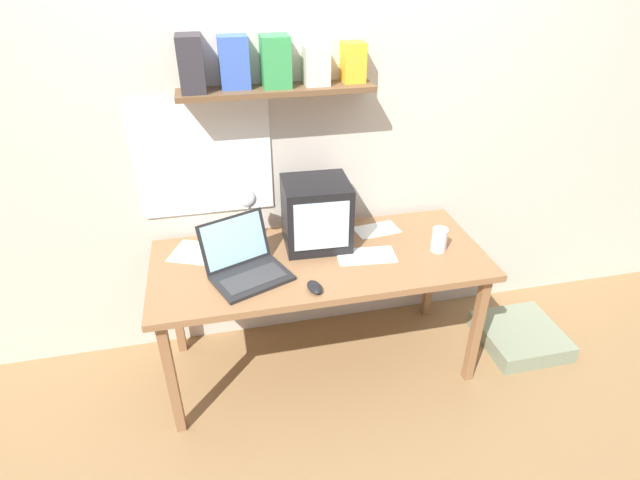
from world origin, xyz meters
name	(u,v)px	position (x,y,z in m)	size (l,w,h in m)	color
ground_plane	(320,362)	(0.00, 0.00, 0.00)	(12.00, 12.00, 0.00)	olive
back_wall	(301,116)	(-0.01, 0.41, 1.31)	(5.60, 0.24, 2.60)	beige
corner_desk	(320,267)	(0.00, 0.00, 0.65)	(1.65, 0.70, 0.71)	#8F633F
crt_monitor	(316,214)	(0.01, 0.14, 0.89)	(0.34, 0.31, 0.34)	black
laptop	(244,262)	(-0.38, -0.05, 0.78)	(0.43, 0.42, 0.25)	#232326
desk_lamp	(249,209)	(-0.32, 0.20, 0.92)	(0.11, 0.15, 0.31)	silver
juice_glass	(439,241)	(0.60, -0.06, 0.77)	(0.08, 0.08, 0.12)	white
computer_mouse	(315,287)	(-0.08, -0.26, 0.73)	(0.08, 0.11, 0.03)	black
loose_paper_near_laptop	(366,256)	(0.23, -0.04, 0.72)	(0.30, 0.18, 0.00)	white
open_notebook	(376,230)	(0.36, 0.20, 0.72)	(0.25, 0.17, 0.00)	white
printed_handout	(195,252)	(-0.61, 0.18, 0.72)	(0.28, 0.28, 0.00)	white
floor_cushion	(520,336)	(1.20, -0.10, 0.05)	(0.45, 0.45, 0.10)	gray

